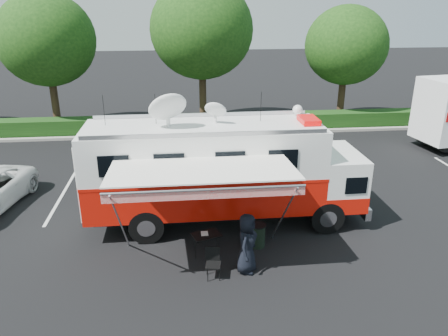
% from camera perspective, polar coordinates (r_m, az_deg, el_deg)
% --- Properties ---
extents(ground_plane, '(120.00, 120.00, 0.00)m').
position_cam_1_polar(ground_plane, '(16.08, 0.19, -6.97)').
color(ground_plane, black).
rests_on(ground_plane, ground).
extents(back_border, '(60.00, 6.14, 8.87)m').
position_cam_1_polar(back_border, '(27.28, -0.39, 15.65)').
color(back_border, '#9E998E').
rests_on(back_border, ground_plane).
extents(stall_lines, '(24.12, 5.50, 0.01)m').
position_cam_1_polar(stall_lines, '(18.74, -2.34, -2.75)').
color(stall_lines, silver).
rests_on(stall_lines, ground_plane).
extents(command_truck, '(9.70, 2.67, 4.66)m').
position_cam_1_polar(command_truck, '(15.24, -0.12, -0.35)').
color(command_truck, black).
rests_on(command_truck, ground_plane).
extents(awning, '(5.29, 2.73, 3.20)m').
position_cam_1_polar(awning, '(12.24, -2.81, -0.81)').
color(awning, white).
rests_on(awning, ground_plane).
extents(person, '(0.90, 1.07, 1.86)m').
position_cam_1_polar(person, '(13.43, 2.95, -13.21)').
color(person, black).
rests_on(person, ground_plane).
extents(folding_table, '(1.01, 0.86, 0.73)m').
position_cam_1_polar(folding_table, '(13.82, -2.34, -8.80)').
color(folding_table, black).
rests_on(folding_table, ground_plane).
extents(folding_chair, '(0.50, 0.52, 0.91)m').
position_cam_1_polar(folding_chair, '(12.91, -1.47, -11.90)').
color(folding_chair, black).
rests_on(folding_chair, ground_plane).
extents(trash_bin, '(0.52, 0.52, 0.78)m').
position_cam_1_polar(trash_bin, '(14.44, 4.43, -8.75)').
color(trash_bin, black).
rests_on(trash_bin, ground_plane).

